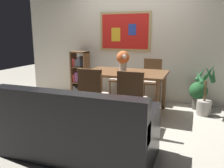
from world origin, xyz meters
TOP-DOWN VIEW (x-y plane):
  - ground_plane at (0.00, 0.00)m, footprint 12.00×12.00m
  - wall_back_with_painting at (-0.00, 1.37)m, footprint 5.20×0.14m
  - dining_table at (0.10, 0.44)m, footprint 1.47×0.94m
  - dining_chair_far_left at (-0.24, 1.25)m, footprint 0.40×0.41m
  - dining_chair_far_right at (0.43, 1.23)m, footprint 0.40×0.41m
  - dining_chair_near_right at (0.45, -0.36)m, footprint 0.40×0.41m
  - dining_chair_near_left at (-0.19, -0.34)m, footprint 0.40×0.41m
  - leather_couch at (0.04, -1.29)m, footprint 1.80×0.84m
  - bookshelf at (-1.15, 1.04)m, footprint 0.36×0.28m
  - potted_ivy at (1.37, 1.06)m, footprint 0.34×0.34m
  - potted_palm at (1.48, 0.74)m, footprint 0.39×0.41m
  - flower_vase at (0.06, 0.42)m, footprint 0.24×0.23m
  - tv_remote at (0.40, 0.35)m, footprint 0.11×0.16m

SIDE VIEW (x-z plane):
  - ground_plane at x=0.00m, z-range 0.00..0.00m
  - potted_ivy at x=1.37m, z-range 0.03..0.59m
  - leather_couch at x=0.04m, z-range -0.11..0.73m
  - potted_palm at x=1.48m, z-range -0.11..0.81m
  - bookshelf at x=-1.15m, z-range -0.03..1.01m
  - dining_chair_far_left at x=-0.24m, z-range 0.08..0.99m
  - dining_chair_far_right at x=0.43m, z-range 0.08..0.99m
  - dining_chair_near_right at x=0.45m, z-range 0.08..0.99m
  - dining_chair_near_left at x=-0.19m, z-range 0.08..0.99m
  - dining_table at x=0.10m, z-range 0.28..1.03m
  - tv_remote at x=0.40m, z-range 0.75..0.77m
  - flower_vase at x=0.06m, z-range 0.79..1.17m
  - wall_back_with_painting at x=0.00m, z-range 0.00..2.60m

